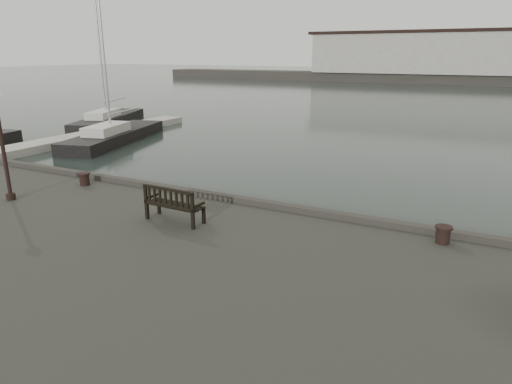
{
  "coord_description": "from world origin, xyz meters",
  "views": [
    {
      "loc": [
        6.12,
        -12.1,
        6.07
      ],
      "look_at": [
        0.16,
        -0.5,
        2.1
      ],
      "focal_mm": 32.0,
      "sensor_mm": 36.0,
      "label": 1
    }
  ],
  "objects_px": {
    "bollard_right": "(443,235)",
    "yacht_b": "(109,122)",
    "bench": "(174,211)",
    "yacht_c": "(115,139)",
    "bollard_left": "(84,179)"
  },
  "relations": [
    {
      "from": "bollard_left",
      "to": "yacht_b",
      "type": "bearing_deg",
      "value": 132.7
    },
    {
      "from": "bollard_right",
      "to": "yacht_c",
      "type": "xyz_separation_m",
      "value": [
        -22.99,
        12.66,
        -1.54
      ]
    },
    {
      "from": "bench",
      "to": "bollard_right",
      "type": "xyz_separation_m",
      "value": [
        6.84,
        1.8,
        -0.1
      ]
    },
    {
      "from": "bollard_right",
      "to": "yacht_b",
      "type": "distance_m",
      "value": 34.71
    },
    {
      "from": "bench",
      "to": "yacht_b",
      "type": "height_order",
      "value": "yacht_b"
    },
    {
      "from": "bench",
      "to": "yacht_b",
      "type": "xyz_separation_m",
      "value": [
        -22.47,
        20.34,
        -1.63
      ]
    },
    {
      "from": "bench",
      "to": "bollard_left",
      "type": "relative_size",
      "value": 3.9
    },
    {
      "from": "yacht_b",
      "to": "yacht_c",
      "type": "bearing_deg",
      "value": -64.91
    },
    {
      "from": "yacht_b",
      "to": "yacht_c",
      "type": "height_order",
      "value": "yacht_b"
    },
    {
      "from": "bench",
      "to": "bollard_left",
      "type": "xyz_separation_m",
      "value": [
        -5.1,
        1.52,
        -0.09
      ]
    },
    {
      "from": "bench",
      "to": "bollard_right",
      "type": "height_order",
      "value": "bench"
    },
    {
      "from": "bench",
      "to": "yacht_b",
      "type": "bearing_deg",
      "value": 140.24
    },
    {
      "from": "bollard_left",
      "to": "yacht_b",
      "type": "xyz_separation_m",
      "value": [
        -17.37,
        18.82,
        -1.54
      ]
    },
    {
      "from": "bench",
      "to": "yacht_c",
      "type": "distance_m",
      "value": 21.74
    },
    {
      "from": "bollard_right",
      "to": "bollard_left",
      "type": "bearing_deg",
      "value": -178.67
    }
  ]
}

